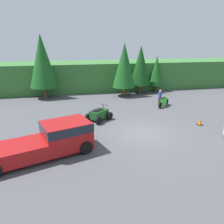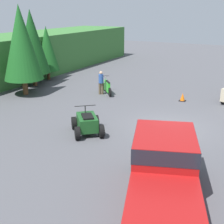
{
  "view_description": "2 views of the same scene",
  "coord_description": "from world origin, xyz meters",
  "px_view_note": "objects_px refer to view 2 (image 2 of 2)",
  "views": [
    {
      "loc": [
        -5.06,
        -13.62,
        6.38
      ],
      "look_at": [
        -1.74,
        2.45,
        0.95
      ],
      "focal_mm": 35.0,
      "sensor_mm": 36.0,
      "label": 1
    },
    {
      "loc": [
        -14.76,
        -4.3,
        5.86
      ],
      "look_at": [
        -1.74,
        2.45,
        0.95
      ],
      "focal_mm": 50.0,
      "sensor_mm": 36.0,
      "label": 2
    }
  ],
  "objects_px": {
    "dirt_bike": "(107,87)",
    "traffic_cone": "(183,97)",
    "pickup_truck_red": "(164,171)",
    "rider_person": "(101,82)",
    "quad_atv": "(87,123)"
  },
  "relations": [
    {
      "from": "pickup_truck_red",
      "to": "dirt_bike",
      "type": "bearing_deg",
      "value": 17.51
    },
    {
      "from": "pickup_truck_red",
      "to": "traffic_cone",
      "type": "distance_m",
      "value": 11.5
    },
    {
      "from": "dirt_bike",
      "to": "traffic_cone",
      "type": "distance_m",
      "value": 5.33
    },
    {
      "from": "pickup_truck_red",
      "to": "quad_atv",
      "type": "bearing_deg",
      "value": 36.25
    },
    {
      "from": "quad_atv",
      "to": "traffic_cone",
      "type": "height_order",
      "value": "quad_atv"
    },
    {
      "from": "rider_person",
      "to": "traffic_cone",
      "type": "xyz_separation_m",
      "value": [
        1.0,
        -5.62,
        -0.65
      ]
    },
    {
      "from": "dirt_bike",
      "to": "rider_person",
      "type": "height_order",
      "value": "rider_person"
    },
    {
      "from": "pickup_truck_red",
      "to": "rider_person",
      "type": "relative_size",
      "value": 3.76
    },
    {
      "from": "dirt_bike",
      "to": "quad_atv",
      "type": "distance_m",
      "value": 7.44
    },
    {
      "from": "pickup_truck_red",
      "to": "rider_person",
      "type": "bearing_deg",
      "value": 19.48
    },
    {
      "from": "quad_atv",
      "to": "traffic_cone",
      "type": "relative_size",
      "value": 4.43
    },
    {
      "from": "traffic_cone",
      "to": "rider_person",
      "type": "bearing_deg",
      "value": 100.06
    },
    {
      "from": "pickup_truck_red",
      "to": "quad_atv",
      "type": "xyz_separation_m",
      "value": [
        3.56,
        5.08,
        -0.46
      ]
    },
    {
      "from": "pickup_truck_red",
      "to": "quad_atv",
      "type": "height_order",
      "value": "pickup_truck_red"
    },
    {
      "from": "dirt_bike",
      "to": "traffic_cone",
      "type": "xyz_separation_m",
      "value": [
        0.7,
        -5.28,
        -0.22
      ]
    }
  ]
}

